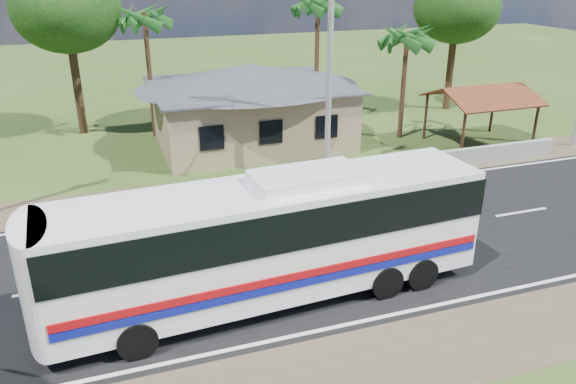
% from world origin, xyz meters
% --- Properties ---
extents(ground, '(120.00, 120.00, 0.00)m').
position_xyz_m(ground, '(0.00, 0.00, 0.00)').
color(ground, '#2A4719').
rests_on(ground, ground).
extents(road, '(120.00, 16.00, 0.03)m').
position_xyz_m(road, '(0.00, 0.00, 0.01)').
color(road, black).
rests_on(road, ground).
extents(house, '(12.40, 10.00, 5.00)m').
position_xyz_m(house, '(1.00, 13.00, 2.64)').
color(house, tan).
rests_on(house, ground).
extents(waiting_shed, '(5.20, 4.48, 3.35)m').
position_xyz_m(waiting_shed, '(13.00, 8.50, 2.73)').
color(waiting_shed, '#372614').
rests_on(waiting_shed, ground).
extents(concrete_barrier, '(7.00, 0.30, 0.90)m').
position_xyz_m(concrete_barrier, '(12.00, 5.60, 0.45)').
color(concrete_barrier, '#9E9E99').
rests_on(concrete_barrier, ground).
extents(utility_poles, '(32.80, 2.22, 11.00)m').
position_xyz_m(utility_poles, '(2.67, 6.49, 5.77)').
color(utility_poles, '#9E9E99').
rests_on(utility_poles, ground).
extents(palm_near, '(2.80, 2.80, 6.70)m').
position_xyz_m(palm_near, '(9.50, 11.00, 5.71)').
color(palm_near, '#47301E').
rests_on(palm_near, ground).
extents(palm_mid, '(2.80, 2.80, 8.20)m').
position_xyz_m(palm_mid, '(6.00, 15.50, 7.16)').
color(palm_mid, '#47301E').
rests_on(palm_mid, ground).
extents(palm_far, '(2.80, 2.80, 7.70)m').
position_xyz_m(palm_far, '(-4.00, 16.00, 6.68)').
color(palm_far, '#47301E').
rests_on(palm_far, ground).
extents(tree_behind_house, '(6.00, 6.00, 9.61)m').
position_xyz_m(tree_behind_house, '(-8.00, 18.00, 7.12)').
color(tree_behind_house, '#47301E').
rests_on(tree_behind_house, ground).
extents(tree_behind_shed, '(5.60, 5.60, 9.02)m').
position_xyz_m(tree_behind_shed, '(16.00, 16.00, 6.68)').
color(tree_behind_shed, '#47301E').
rests_on(tree_behind_shed, ground).
extents(coach_bus, '(13.07, 3.49, 4.01)m').
position_xyz_m(coach_bus, '(-2.58, -2.69, 2.30)').
color(coach_bus, white).
rests_on(coach_bus, ground).
extents(motorcycle, '(1.59, 1.11, 0.79)m').
position_xyz_m(motorcycle, '(5.80, 6.94, 0.40)').
color(motorcycle, black).
rests_on(motorcycle, ground).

